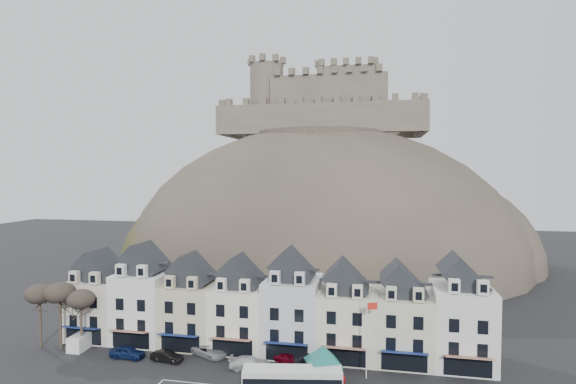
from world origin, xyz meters
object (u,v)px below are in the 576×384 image
object	(u,v)px
flagpole	(367,334)
bus_shelter	(323,355)
red_buoy	(338,382)
car_navy	(127,352)
car_maroon	(289,358)
car_charcoal	(311,359)
white_van	(83,341)
car_white	(250,363)
car_silver	(209,351)
bus	(292,380)
car_black	(167,356)

from	to	relation	value
flagpole	bus_shelter	bearing A→B (deg)	-148.20
red_buoy	car_navy	world-z (taller)	red_buoy
car_maroon	car_charcoal	world-z (taller)	car_charcoal
red_buoy	white_van	world-z (taller)	red_buoy
flagpole	car_charcoal	distance (m)	8.14
car_white	car_silver	bearing A→B (deg)	58.94
white_van	car_maroon	distance (m)	27.15
bus	car_white	size ratio (longest dim) A/B	2.13
car_navy	car_silver	distance (m)	9.93
car_charcoal	car_black	bearing A→B (deg)	85.05
bus_shelter	car_maroon	bearing A→B (deg)	110.34
car_maroon	bus	bearing A→B (deg)	-152.12
red_buoy	car_charcoal	xyz separation A→B (m)	(-3.64, 5.69, -0.30)
car_white	red_buoy	bearing A→B (deg)	-115.47
car_black	car_charcoal	xyz separation A→B (m)	(17.16, 2.50, 0.04)
car_charcoal	bus_shelter	bearing A→B (deg)	-171.26
car_white	car_maroon	size ratio (longest dim) A/B	1.33
car_silver	bus	bearing A→B (deg)	-97.71
bus	car_silver	world-z (taller)	bus
white_van	car_navy	distance (m)	7.65
red_buoy	car_navy	distance (m)	26.20
car_black	flagpole	bearing A→B (deg)	-81.56
bus	car_black	xyz separation A→B (m)	(-16.34, 5.10, -0.93)
car_navy	car_maroon	xyz separation A→B (m)	(19.69, 2.50, -0.11)
flagpole	car_charcoal	world-z (taller)	flagpole
bus	car_black	world-z (taller)	bus
car_navy	red_buoy	bearing A→B (deg)	-95.31
bus	car_charcoal	world-z (taller)	bus
car_charcoal	car_navy	bearing A→B (deg)	83.14
car_silver	car_maroon	distance (m)	10.08
bus_shelter	car_black	xyz separation A→B (m)	(-19.18, 2.52, -2.78)
red_buoy	car_silver	size ratio (longest dim) A/B	0.40
white_van	car_navy	world-z (taller)	white_van
white_van	bus	bearing A→B (deg)	-15.73
car_silver	car_charcoal	distance (m)	12.75
white_van	car_charcoal	world-z (taller)	white_van
car_navy	car_white	size ratio (longest dim) A/B	0.89
bus	car_navy	xyz separation A→B (m)	(-21.54, 5.10, -0.84)
bus	car_maroon	xyz separation A→B (m)	(-1.85, 7.60, -0.95)
car_black	car_charcoal	bearing A→B (deg)	-73.98
car_white	car_charcoal	world-z (taller)	car_white
bus	car_charcoal	distance (m)	7.69
car_maroon	white_van	bearing A→B (deg)	105.79
bus	white_van	bearing A→B (deg)	156.89
car_black	bus_shelter	bearing A→B (deg)	-89.74
car_navy	car_maroon	bearing A→B (deg)	-81.07
bus_shelter	white_van	xyz separation A→B (m)	(-31.83, 4.28, -2.48)
car_charcoal	bus	bearing A→B (deg)	160.60
car_black	car_charcoal	size ratio (longest dim) A/B	0.94
bus	car_charcoal	size ratio (longest dim) A/B	2.47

